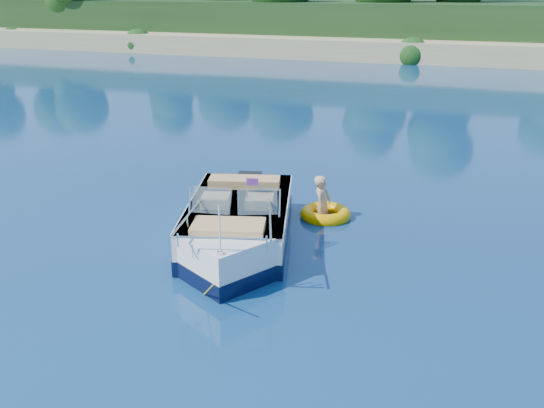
# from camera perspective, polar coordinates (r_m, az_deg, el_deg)

# --- Properties ---
(ground) EXTENTS (160.00, 160.00, 0.00)m
(ground) POSITION_cam_1_polar(r_m,az_deg,el_deg) (13.60, -9.73, -4.28)
(ground) COLOR #0B204F
(ground) RESTS_ON ground
(shoreline) EXTENTS (170.00, 59.00, 6.00)m
(shoreline) POSITION_cam_1_polar(r_m,az_deg,el_deg) (74.93, 14.97, 16.02)
(shoreline) COLOR #8F7E53
(shoreline) RESTS_ON ground
(motorboat) EXTENTS (3.22, 6.09, 2.08)m
(motorboat) POSITION_cam_1_polar(r_m,az_deg,el_deg) (13.48, -3.29, -2.37)
(motorboat) COLOR white
(motorboat) RESTS_ON ground
(tow_tube) EXTENTS (1.53, 1.53, 0.34)m
(tow_tube) POSITION_cam_1_polar(r_m,az_deg,el_deg) (15.24, 5.06, -0.95)
(tow_tube) COLOR #E99900
(tow_tube) RESTS_ON ground
(boy) EXTENTS (0.45, 0.89, 1.70)m
(boy) POSITION_cam_1_polar(r_m,az_deg,el_deg) (15.29, 4.78, -1.23)
(boy) COLOR tan
(boy) RESTS_ON ground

